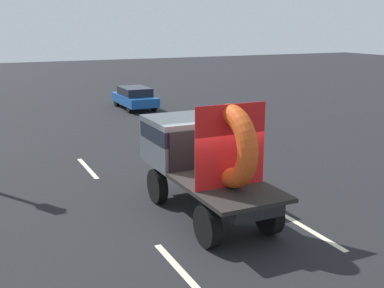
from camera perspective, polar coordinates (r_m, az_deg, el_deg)
ground_plane at (r=12.81m, az=2.42°, el=-9.21°), size 120.00×120.00×0.00m
flatbed_truck at (r=13.16m, az=0.72°, el=-0.98°), size 2.02×5.11×3.24m
distant_sedan at (r=29.81m, az=-6.85°, el=5.56°), size 1.75×4.09×1.33m
lane_dash_left_near at (r=10.64m, az=-1.90°, el=-14.27°), size 0.16×2.20×0.01m
lane_dash_left_far at (r=17.75m, az=-12.33°, el=-2.82°), size 0.16×2.72×0.01m
lane_dash_right_near at (r=12.58m, az=14.09°, el=-10.07°), size 0.16×2.46×0.01m
lane_dash_right_far at (r=18.73m, az=-0.85°, el=-1.61°), size 0.16×2.57×0.01m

